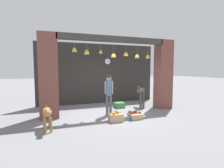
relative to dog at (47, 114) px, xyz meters
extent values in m
plane|color=slate|center=(2.68, 1.17, -0.53)|extent=(60.00, 60.00, 0.00)
cube|color=#2D2B28|center=(2.68, 3.69, 1.09)|extent=(6.52, 0.12, 3.24)
cube|color=brown|center=(0.07, 1.47, 1.09)|extent=(0.70, 0.60, 3.24)
cube|color=brown|center=(5.29, 1.47, 1.09)|extent=(0.70, 0.60, 3.24)
cube|color=#3D3833|center=(2.68, 1.29, 2.59)|extent=(4.62, 0.24, 0.24)
cylinder|color=#B2AD99|center=(1.04, 1.30, 2.32)|extent=(0.01, 0.01, 0.30)
ellipsoid|color=yellow|center=(1.09, 1.30, 2.09)|extent=(0.12, 0.07, 0.19)
ellipsoid|color=yellow|center=(1.06, 1.34, 2.09)|extent=(0.10, 0.12, 0.20)
ellipsoid|color=yellow|center=(1.02, 1.34, 2.09)|extent=(0.10, 0.12, 0.20)
ellipsoid|color=yellow|center=(1.00, 1.30, 2.09)|extent=(0.12, 0.07, 0.19)
ellipsoid|color=yellow|center=(1.02, 1.26, 2.09)|extent=(0.10, 0.12, 0.20)
ellipsoid|color=yellow|center=(1.06, 1.26, 2.09)|extent=(0.10, 0.12, 0.20)
cylinder|color=#B2AD99|center=(1.53, 1.31, 2.29)|extent=(0.01, 0.01, 0.36)
ellipsoid|color=yellow|center=(1.58, 1.31, 2.02)|extent=(0.13, 0.07, 0.20)
ellipsoid|color=yellow|center=(1.55, 1.35, 2.02)|extent=(0.10, 0.12, 0.21)
ellipsoid|color=yellow|center=(1.50, 1.35, 2.02)|extent=(0.10, 0.12, 0.21)
ellipsoid|color=yellow|center=(1.48, 1.31, 2.02)|extent=(0.13, 0.07, 0.20)
ellipsoid|color=yellow|center=(1.50, 1.27, 2.02)|extent=(0.10, 0.12, 0.21)
ellipsoid|color=yellow|center=(1.55, 1.27, 2.02)|extent=(0.10, 0.12, 0.21)
cylinder|color=#B2AD99|center=(2.10, 1.30, 2.29)|extent=(0.01, 0.01, 0.36)
ellipsoid|color=yellow|center=(2.14, 1.30, 2.05)|extent=(0.10, 0.05, 0.15)
ellipsoid|color=yellow|center=(2.12, 1.33, 2.05)|extent=(0.09, 0.09, 0.16)
ellipsoid|color=yellow|center=(2.09, 1.34, 2.05)|extent=(0.07, 0.10, 0.16)
ellipsoid|color=yellow|center=(2.07, 1.32, 2.05)|extent=(0.10, 0.07, 0.16)
ellipsoid|color=yellow|center=(2.07, 1.28, 2.05)|extent=(0.10, 0.07, 0.16)
ellipsoid|color=yellow|center=(2.09, 1.26, 2.05)|extent=(0.07, 0.10, 0.16)
ellipsoid|color=yellow|center=(2.12, 1.27, 2.05)|extent=(0.09, 0.09, 0.16)
cylinder|color=#B2AD99|center=(2.64, 1.26, 2.24)|extent=(0.01, 0.01, 0.46)
ellipsoid|color=yellow|center=(2.69, 1.26, 1.92)|extent=(0.13, 0.07, 0.20)
ellipsoid|color=yellow|center=(2.67, 1.30, 1.92)|extent=(0.10, 0.12, 0.21)
ellipsoid|color=yellow|center=(2.62, 1.30, 1.92)|extent=(0.10, 0.12, 0.21)
ellipsoid|color=yellow|center=(2.59, 1.26, 1.92)|extent=(0.13, 0.07, 0.20)
ellipsoid|color=yellow|center=(2.62, 1.21, 1.92)|extent=(0.10, 0.12, 0.21)
ellipsoid|color=yellow|center=(2.67, 1.21, 1.92)|extent=(0.10, 0.12, 0.21)
cylinder|color=#B2AD99|center=(3.21, 1.28, 2.28)|extent=(0.01, 0.01, 0.39)
ellipsoid|color=yellow|center=(3.26, 1.28, 1.99)|extent=(0.13, 0.07, 0.20)
ellipsoid|color=yellow|center=(3.21, 1.33, 1.99)|extent=(0.07, 0.13, 0.20)
ellipsoid|color=yellow|center=(3.16, 1.28, 1.99)|extent=(0.13, 0.07, 0.20)
ellipsoid|color=yellow|center=(3.21, 1.23, 1.99)|extent=(0.07, 0.13, 0.20)
cylinder|color=#B2AD99|center=(3.76, 1.29, 2.24)|extent=(0.01, 0.01, 0.47)
ellipsoid|color=gold|center=(3.81, 1.29, 1.91)|extent=(0.13, 0.07, 0.20)
ellipsoid|color=gold|center=(3.78, 1.34, 1.91)|extent=(0.09, 0.13, 0.20)
ellipsoid|color=gold|center=(3.73, 1.32, 1.91)|extent=(0.12, 0.11, 0.21)
ellipsoid|color=gold|center=(3.73, 1.26, 1.91)|extent=(0.12, 0.11, 0.21)
ellipsoid|color=gold|center=(3.78, 1.24, 1.91)|extent=(0.09, 0.13, 0.20)
cylinder|color=#B2AD99|center=(4.30, 1.29, 2.23)|extent=(0.01, 0.01, 0.49)
ellipsoid|color=yellow|center=(4.35, 1.29, 1.90)|extent=(0.12, 0.07, 0.19)
ellipsoid|color=yellow|center=(4.32, 1.33, 1.90)|extent=(0.10, 0.11, 0.20)
ellipsoid|color=yellow|center=(4.28, 1.33, 1.90)|extent=(0.10, 0.11, 0.20)
ellipsoid|color=yellow|center=(4.25, 1.29, 1.90)|extent=(0.12, 0.07, 0.19)
ellipsoid|color=yellow|center=(4.28, 1.25, 1.90)|extent=(0.10, 0.11, 0.20)
ellipsoid|color=yellow|center=(4.32, 1.25, 1.90)|extent=(0.10, 0.11, 0.20)
ellipsoid|color=#9E7042|center=(0.00, 0.04, 0.04)|extent=(0.32, 0.69, 0.27)
cylinder|color=#9E7042|center=(0.10, -0.21, -0.31)|extent=(0.07, 0.07, 0.45)
cylinder|color=#9E7042|center=(-0.06, -0.22, -0.31)|extent=(0.07, 0.07, 0.45)
cylinder|color=#9E7042|center=(0.06, 0.30, -0.31)|extent=(0.07, 0.07, 0.45)
cylinder|color=#9E7042|center=(-0.10, 0.29, -0.31)|extent=(0.07, 0.07, 0.45)
ellipsoid|color=#9E7042|center=(0.03, -0.33, 0.10)|extent=(0.19, 0.26, 0.18)
cone|color=brown|center=(0.08, -0.32, 0.19)|extent=(0.06, 0.06, 0.08)
cone|color=brown|center=(-0.03, -0.33, 0.19)|extent=(0.06, 0.06, 0.08)
cylinder|color=#9E7042|center=(-0.03, 0.41, 0.06)|extent=(0.06, 0.21, 0.27)
cylinder|color=#56565B|center=(2.43, 1.04, -0.13)|extent=(0.11, 0.11, 0.80)
cylinder|color=#56565B|center=(2.30, 1.08, -0.13)|extent=(0.11, 0.11, 0.80)
cube|color=#4C7099|center=(2.37, 1.06, 0.57)|extent=(0.24, 0.21, 0.60)
cylinder|color=tan|center=(2.50, 1.03, 0.61)|extent=(0.06, 0.06, 0.53)
cylinder|color=tan|center=(2.23, 1.10, 0.61)|extent=(0.06, 0.06, 0.53)
sphere|color=tan|center=(2.37, 1.06, 0.98)|extent=(0.21, 0.21, 0.21)
cylinder|color=#2D2D2D|center=(2.37, 1.06, 1.07)|extent=(0.21, 0.21, 0.07)
cube|color=#2D2D2D|center=(2.34, 0.96, 1.04)|extent=(0.20, 0.15, 0.01)
cylinder|color=#424247|center=(4.18, 1.65, -0.14)|extent=(0.11, 0.11, 0.77)
cylinder|color=#424247|center=(4.31, 1.62, -0.14)|extent=(0.11, 0.11, 0.77)
cube|color=#4C5B4C|center=(4.30, 1.90, 0.31)|extent=(0.33, 0.60, 0.31)
sphere|color=black|center=(4.37, 2.25, 0.38)|extent=(0.19, 0.19, 0.19)
cube|color=tan|center=(2.32, 0.16, -0.39)|extent=(0.48, 0.39, 0.29)
sphere|color=orange|center=(2.38, 0.10, -0.20)|extent=(0.09, 0.09, 0.09)
sphere|color=orange|center=(2.22, 0.04, -0.20)|extent=(0.09, 0.09, 0.09)
sphere|color=orange|center=(2.33, 0.21, -0.20)|extent=(0.09, 0.09, 0.09)
sphere|color=orange|center=(2.18, 0.04, -0.20)|extent=(0.09, 0.09, 0.09)
sphere|color=orange|center=(2.37, 0.19, -0.20)|extent=(0.09, 0.09, 0.09)
cube|color=tan|center=(3.13, 0.21, -0.43)|extent=(0.47, 0.43, 0.20)
sphere|color=red|center=(2.98, 0.37, -0.29)|extent=(0.09, 0.09, 0.09)
sphere|color=red|center=(3.02, 0.26, -0.29)|extent=(0.09, 0.09, 0.09)
sphere|color=red|center=(3.00, 0.20, -0.29)|extent=(0.09, 0.09, 0.09)
sphere|color=red|center=(3.12, 0.29, -0.29)|extent=(0.09, 0.09, 0.09)
sphere|color=red|center=(3.22, 0.33, -0.29)|extent=(0.09, 0.09, 0.09)
sphere|color=red|center=(3.13, 0.29, -0.29)|extent=(0.09, 0.09, 0.09)
sphere|color=red|center=(3.30, 0.14, -0.29)|extent=(0.09, 0.09, 0.09)
cube|color=#387A42|center=(3.28, 2.17, -0.41)|extent=(0.46, 0.42, 0.25)
cylinder|color=#2D60AD|center=(2.83, 0.02, -0.42)|extent=(0.07, 0.07, 0.22)
cylinder|color=black|center=(2.83, 0.02, -0.30)|extent=(0.04, 0.04, 0.02)
cylinder|color=black|center=(3.17, 3.62, 1.77)|extent=(0.32, 0.01, 0.32)
cylinder|color=white|center=(3.17, 3.61, 1.77)|extent=(0.31, 0.02, 0.31)
cube|color=black|center=(3.17, 3.60, 1.80)|extent=(0.01, 0.01, 0.09)
cube|color=black|center=(3.22, 3.60, 1.77)|extent=(0.12, 0.01, 0.01)
camera|label=1|loc=(0.07, -5.61, 1.37)|focal=28.00mm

